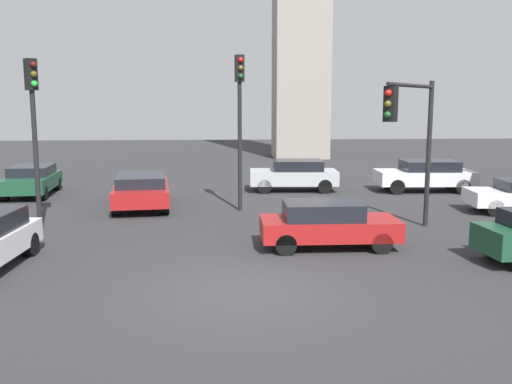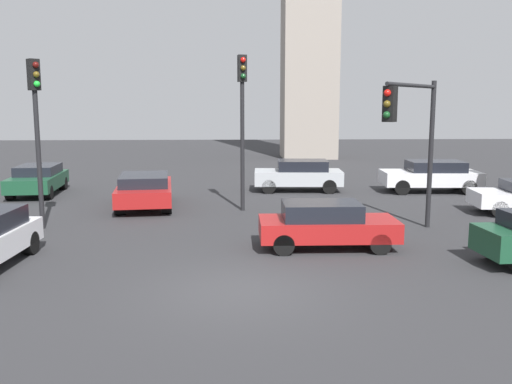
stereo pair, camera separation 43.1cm
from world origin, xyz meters
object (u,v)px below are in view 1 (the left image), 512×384
at_px(car_4, 426,175).
at_px(car_2, 294,175).
at_px(car_1, 141,190).
at_px(traffic_light_1, 34,113).
at_px(traffic_light_2, 240,105).
at_px(car_6, 32,180).
at_px(car_0, 327,224).
at_px(traffic_light_0, 411,124).

bearing_deg(car_4, car_2, -2.50).
bearing_deg(car_1, car_4, -81.82).
xyz_separation_m(traffic_light_1, traffic_light_2, (6.79, 2.94, 0.25)).
bearing_deg(car_2, traffic_light_1, 42.13).
bearing_deg(car_6, traffic_light_2, 60.95).
xyz_separation_m(car_0, car_4, (6.75, 10.18, 0.08)).
bearing_deg(traffic_light_1, car_6, 156.96).
height_order(traffic_light_0, car_1, traffic_light_0).
bearing_deg(traffic_light_0, car_0, -27.20).
height_order(car_0, car_6, car_0).
height_order(car_2, car_6, car_2).
xyz_separation_m(traffic_light_1, car_2, (9.60, 7.80, -3.09)).
height_order(traffic_light_2, car_1, traffic_light_2).
bearing_deg(traffic_light_2, traffic_light_1, -76.54).
height_order(car_4, car_6, car_4).
xyz_separation_m(traffic_light_2, car_2, (2.81, 4.86, -3.34)).
relative_size(traffic_light_2, car_1, 1.21).
height_order(traffic_light_1, car_1, traffic_light_1).
distance_m(car_2, car_6, 12.20).
bearing_deg(car_6, traffic_light_0, 53.88).
relative_size(car_1, car_2, 1.17).
bearing_deg(traffic_light_0, car_1, -82.64).
distance_m(traffic_light_0, car_2, 10.20).
xyz_separation_m(traffic_light_0, traffic_light_1, (-11.89, 1.74, 0.32)).
distance_m(car_4, car_6, 18.42).
relative_size(traffic_light_0, car_6, 1.11).
xyz_separation_m(car_2, car_4, (6.23, -0.59, 0.01)).
bearing_deg(traffic_light_1, traffic_light_0, 39.14).
distance_m(traffic_light_1, car_2, 12.75).
bearing_deg(car_1, traffic_light_0, -128.01).
relative_size(traffic_light_1, car_6, 1.27).
distance_m(traffic_light_2, car_1, 5.28).
bearing_deg(car_6, traffic_light_1, 15.36).
bearing_deg(traffic_light_0, traffic_light_1, -59.31).
height_order(traffic_light_1, car_6, traffic_light_1).
relative_size(traffic_light_0, car_1, 0.99).
relative_size(car_4, car_6, 1.05).
bearing_deg(car_0, car_6, 139.06).
distance_m(traffic_light_1, car_4, 17.67).
relative_size(traffic_light_1, traffic_light_2, 0.93).
xyz_separation_m(car_0, car_1, (-6.25, 6.81, 0.03)).
distance_m(traffic_light_0, car_0, 4.18).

